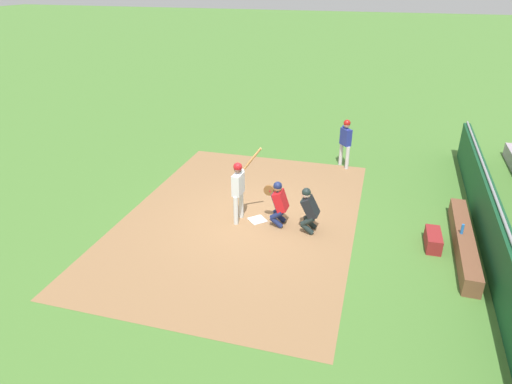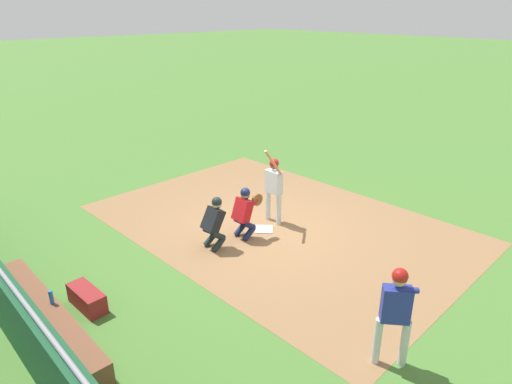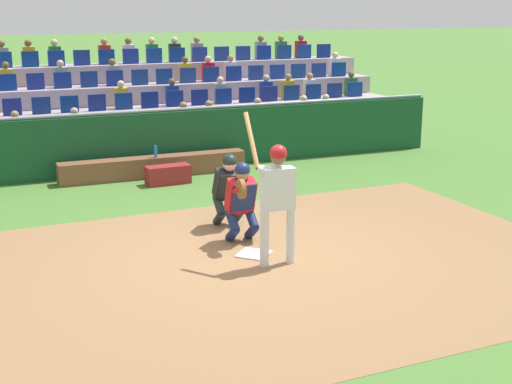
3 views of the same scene
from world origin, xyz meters
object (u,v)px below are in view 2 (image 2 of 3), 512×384
(dugout_bench, at_px, (50,317))
(on_deck_batter, at_px, (396,308))
(home_plate_marker, at_px, (264,229))
(equipment_duffel_bag, at_px, (87,298))
(catcher_crouching, at_px, (245,210))
(home_plate_umpire, at_px, (214,221))
(water_bottle_on_bench, at_px, (51,297))
(batter_at_plate, at_px, (274,183))

(dugout_bench, height_order, on_deck_batter, on_deck_batter)
(home_plate_marker, bearing_deg, equipment_duffel_bag, -89.71)
(equipment_duffel_bag, xyz_separation_m, on_deck_batter, (4.66, 2.85, 0.86))
(catcher_crouching, bearing_deg, dugout_bench, -87.93)
(home_plate_umpire, bearing_deg, on_deck_batter, -3.90)
(home_plate_umpire, bearing_deg, water_bottle_on_bench, -86.22)
(home_plate_marker, bearing_deg, water_bottle_on_bench, -88.81)
(batter_at_plate, relative_size, home_plate_umpire, 1.69)
(catcher_crouching, relative_size, equipment_duffel_bag, 1.43)
(on_deck_batter, bearing_deg, home_plate_umpire, 176.10)
(home_plate_umpire, relative_size, water_bottle_on_bench, 4.88)
(dugout_bench, height_order, water_bottle_on_bench, water_bottle_on_bench)
(equipment_duffel_bag, bearing_deg, on_deck_batter, 28.84)
(catcher_crouching, height_order, equipment_duffel_bag, catcher_crouching)
(batter_at_plate, height_order, catcher_crouching, batter_at_plate)
(home_plate_marker, xyz_separation_m, dugout_bench, (0.13, -5.37, 0.20))
(home_plate_umpire, relative_size, dugout_bench, 0.31)
(home_plate_marker, distance_m, on_deck_batter, 5.12)
(home_plate_marker, height_order, dugout_bench, dugout_bench)
(batter_at_plate, bearing_deg, home_plate_umpire, -89.70)
(home_plate_umpire, bearing_deg, equipment_duffel_bag, -87.03)
(home_plate_umpire, height_order, dugout_bench, home_plate_umpire)
(water_bottle_on_bench, relative_size, equipment_duffel_bag, 0.29)
(equipment_duffel_bag, height_order, on_deck_batter, on_deck_batter)
(home_plate_umpire, bearing_deg, home_plate_marker, 84.46)
(equipment_duffel_bag, bearing_deg, batter_at_plate, 89.33)
(batter_at_plate, xyz_separation_m, equipment_duffel_bag, (0.18, -5.13, -0.89))
(catcher_crouching, distance_m, on_deck_batter, 4.89)
(batter_at_plate, bearing_deg, home_plate_marker, -72.70)
(catcher_crouching, bearing_deg, home_plate_marker, 86.04)
(batter_at_plate, distance_m, home_plate_umpire, 1.99)
(water_bottle_on_bench, bearing_deg, equipment_duffel_bag, 97.82)
(dugout_bench, relative_size, on_deck_batter, 2.33)
(home_plate_umpire, height_order, water_bottle_on_bench, home_plate_umpire)
(home_plate_umpire, distance_m, on_deck_batter, 4.85)
(dugout_bench, relative_size, equipment_duffel_bag, 4.44)
(equipment_duffel_bag, bearing_deg, catcher_crouching, 88.30)
(catcher_crouching, relative_size, water_bottle_on_bench, 5.01)
(batter_at_plate, relative_size, on_deck_batter, 1.23)
(water_bottle_on_bench, height_order, on_deck_batter, on_deck_batter)
(home_plate_marker, height_order, water_bottle_on_bench, water_bottle_on_bench)
(batter_at_plate, distance_m, on_deck_batter, 5.35)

